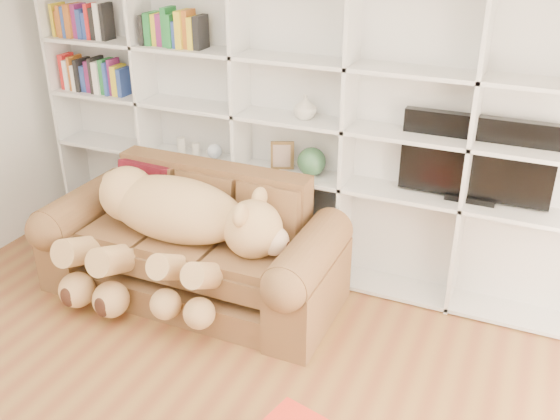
% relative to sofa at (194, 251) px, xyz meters
% --- Properties ---
extents(wall_back, '(5.00, 0.02, 2.70)m').
position_rel_sofa_xyz_m(wall_back, '(0.55, 0.84, 0.99)').
color(wall_back, white).
rests_on(wall_back, floor).
extents(bookshelf, '(4.43, 0.35, 2.40)m').
position_rel_sofa_xyz_m(bookshelf, '(0.31, 0.70, 0.95)').
color(bookshelf, silver).
rests_on(bookshelf, floor).
extents(sofa, '(2.27, 0.98, 0.95)m').
position_rel_sofa_xyz_m(sofa, '(0.00, 0.00, 0.00)').
color(sofa, brown).
rests_on(sofa, floor).
extents(teddy_bear, '(1.62, 0.91, 0.94)m').
position_rel_sofa_xyz_m(teddy_bear, '(-0.07, -0.19, 0.29)').
color(teddy_bear, tan).
rests_on(teddy_bear, sofa).
extents(throw_pillow, '(0.46, 0.29, 0.46)m').
position_rel_sofa_xyz_m(throw_pillow, '(-0.54, 0.16, 0.35)').
color(throw_pillow, '#580F15').
rests_on(throw_pillow, sofa).
extents(tv, '(1.04, 0.18, 0.62)m').
position_rel_sofa_xyz_m(tv, '(1.91, 0.69, 0.81)').
color(tv, black).
rests_on(tv, bookshelf).
extents(picture_frame, '(0.18, 0.10, 0.23)m').
position_rel_sofa_xyz_m(picture_frame, '(0.46, 0.64, 0.63)').
color(picture_frame, brown).
rests_on(picture_frame, bookshelf).
extents(green_vase, '(0.22, 0.22, 0.22)m').
position_rel_sofa_xyz_m(green_vase, '(0.71, 0.64, 0.62)').
color(green_vase, '#2D5736').
rests_on(green_vase, bookshelf).
extents(figurine_tall, '(0.08, 0.08, 0.14)m').
position_rel_sofa_xyz_m(figurine_tall, '(-0.47, 0.64, 0.57)').
color(figurine_tall, silver).
rests_on(figurine_tall, bookshelf).
extents(figurine_short, '(0.07, 0.07, 0.11)m').
position_rel_sofa_xyz_m(figurine_short, '(-0.33, 0.64, 0.56)').
color(figurine_short, silver).
rests_on(figurine_short, bookshelf).
extents(snow_globe, '(0.12, 0.12, 0.12)m').
position_rel_sofa_xyz_m(snow_globe, '(-0.15, 0.64, 0.57)').
color(snow_globe, white).
rests_on(snow_globe, bookshelf).
extents(shelf_vase, '(0.19, 0.19, 0.18)m').
position_rel_sofa_xyz_m(shelf_vase, '(0.64, 0.64, 1.05)').
color(shelf_vase, beige).
rests_on(shelf_vase, bookshelf).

